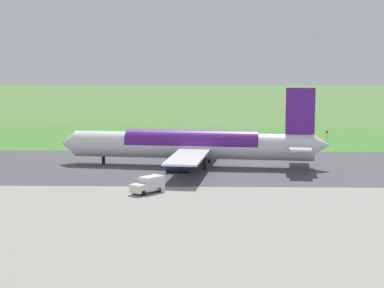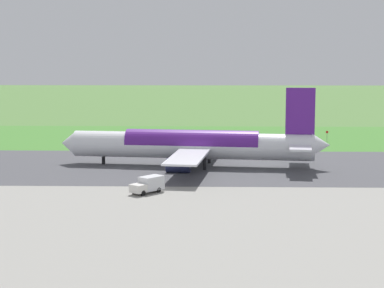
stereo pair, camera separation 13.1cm
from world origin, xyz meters
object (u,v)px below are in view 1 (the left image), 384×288
at_px(airliner_main, 194,145).
at_px(no_stopping_sign, 327,135).
at_px(traffic_cone_orange, 315,140).
at_px(service_truck_baggage, 148,185).

xyz_separation_m(airliner_main, no_stopping_sign, (-33.69, -40.16, -2.73)).
relative_size(no_stopping_sign, traffic_cone_orange, 4.98).
bearing_deg(airliner_main, no_stopping_sign, -129.99).
height_order(airliner_main, service_truck_baggage, airliner_main).
bearing_deg(no_stopping_sign, traffic_cone_orange, 1.37).
relative_size(service_truck_baggage, no_stopping_sign, 2.14).
bearing_deg(service_truck_baggage, no_stopping_sign, -121.37).
bearing_deg(traffic_cone_orange, service_truck_baggage, 60.59).
distance_m(no_stopping_sign, traffic_cone_orange, 3.36).
height_order(service_truck_baggage, no_stopping_sign, no_stopping_sign).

